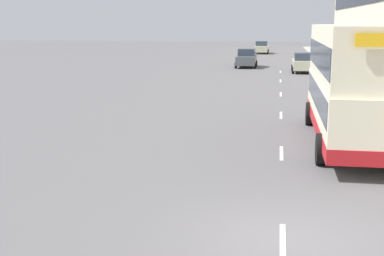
{
  "coord_description": "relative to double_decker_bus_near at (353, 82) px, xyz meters",
  "views": [
    {
      "loc": [
        -0.2,
        -10.57,
        4.43
      ],
      "look_at": [
        -4.98,
        19.04,
        -1.57
      ],
      "focal_mm": 50.0,
      "sensor_mm": 36.0,
      "label": 1
    }
  ],
  "objects": [
    {
      "name": "lane_mark_5",
      "position": [
        -2.47,
        28.61,
        -2.28
      ],
      "size": [
        0.12,
        2.0,
        0.01
      ],
      "color": "silver",
      "rests_on": "ground_plane"
    },
    {
      "name": "car_1",
      "position": [
        -5.09,
        56.36,
        -1.43
      ],
      "size": [
        1.99,
        4.49,
        1.71
      ],
      "rotation": [
        0.0,
        0.0,
        3.14
      ],
      "color": "#B7B799",
      "rests_on": "ground_plane"
    },
    {
      "name": "lane_mark_3",
      "position": [
        -2.47,
        13.36,
        -2.28
      ],
      "size": [
        0.12,
        2.0,
        0.01
      ],
      "color": "silver",
      "rests_on": "ground_plane"
    },
    {
      "name": "pavement",
      "position": [
        4.03,
        29.18,
        -2.21
      ],
      "size": [
        5.0,
        93.0,
        0.14
      ],
      "color": "#A39E93",
      "rests_on": "ground_plane"
    },
    {
      "name": "car_0",
      "position": [
        -0.46,
        28.2,
        -1.42
      ],
      "size": [
        2.09,
        4.1,
        1.75
      ],
      "color": "#B7B799",
      "rests_on": "ground_plane"
    },
    {
      "name": "double_decker_bus_near",
      "position": [
        0.0,
        0.0,
        0.0
      ],
      "size": [
        2.85,
        10.32,
        4.3
      ],
      "color": "beige",
      "rests_on": "ground_plane"
    },
    {
      "name": "lane_mark_1",
      "position": [
        -2.47,
        -1.89,
        -2.28
      ],
      "size": [
        0.12,
        2.0,
        0.01
      ],
      "color": "silver",
      "rests_on": "ground_plane"
    },
    {
      "name": "lane_mark_2",
      "position": [
        -2.47,
        5.73,
        -2.28
      ],
      "size": [
        0.12,
        2.0,
        0.01
      ],
      "color": "silver",
      "rests_on": "ground_plane"
    },
    {
      "name": "lane_mark_0",
      "position": [
        -2.47,
        -9.52,
        -2.28
      ],
      "size": [
        0.12,
        2.0,
        0.01
      ],
      "color": "silver",
      "rests_on": "ground_plane"
    },
    {
      "name": "car_2",
      "position": [
        -5.79,
        32.99,
        -1.4
      ],
      "size": [
        2.03,
        4.45,
        1.8
      ],
      "rotation": [
        0.0,
        0.0,
        3.14
      ],
      "color": "#4C5156",
      "rests_on": "ground_plane"
    },
    {
      "name": "lane_mark_4",
      "position": [
        -2.47,
        20.99,
        -2.28
      ],
      "size": [
        0.12,
        2.0,
        0.01
      ],
      "color": "silver",
      "rests_on": "ground_plane"
    },
    {
      "name": "ground_plane",
      "position": [
        -2.47,
        -9.32,
        -2.28
      ],
      "size": [
        220.0,
        220.0,
        0.0
      ],
      "primitive_type": "plane",
      "color": "#5B595B"
    }
  ]
}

